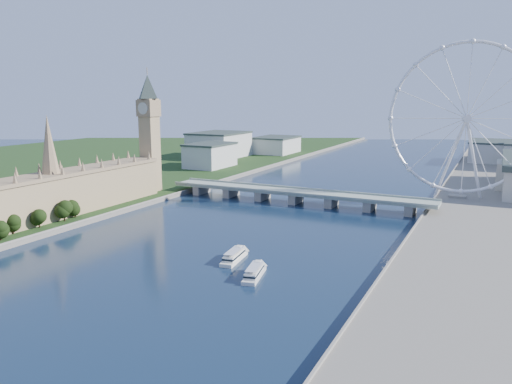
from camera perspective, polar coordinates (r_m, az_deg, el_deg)
The scene contains 7 objects.
parliament_range at distance 369.33m, azimuth -22.22°, elevation -0.31°, with size 24.00×200.00×70.00m.
big_ben at distance 442.42m, azimuth -12.15°, elevation 8.26°, with size 20.02×20.02×110.00m.
westminster_bridge at distance 404.73m, azimuth 4.61°, elevation -0.32°, with size 220.00×22.00×9.50m.
london_eye at distance 425.78m, azimuth 22.94°, elevation 7.68°, with size 113.60×39.12×124.30m.
city_skyline at distance 642.14m, azimuth 16.54°, elevation 4.36°, with size 505.00×280.00×32.00m.
tour_boat_near at distance 265.03m, azimuth -2.52°, elevation -7.84°, with size 7.05×27.69×6.10m, color white, non-canonical shape.
tour_boat_far at distance 241.75m, azimuth -0.20°, elevation -9.71°, with size 6.89×27.11×5.96m, color silver, non-canonical shape.
Camera 1 is at (145.06, -69.61, 85.06)m, focal length 35.00 mm.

